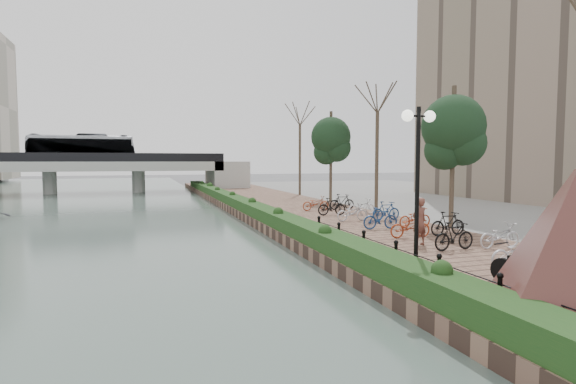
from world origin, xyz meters
name	(u,v)px	position (x,y,z in m)	size (l,w,h in m)	color
ground	(413,324)	(0.00, 0.00, 0.00)	(220.00, 220.00, 0.00)	#59595B
promenade	(306,215)	(4.00, 17.50, 0.25)	(8.00, 75.00, 0.50)	brown
inland_pavement	(512,207)	(20.00, 17.50, 0.25)	(24.00, 75.00, 0.50)	gray
hedge	(244,204)	(0.60, 20.00, 0.80)	(1.10, 56.00, 0.60)	#153C17
chain_fence	(416,262)	(1.40, 2.00, 0.85)	(0.10, 14.10, 0.70)	black
lamppost	(418,153)	(1.58, 2.27, 3.81)	(1.02, 0.32, 4.56)	black
motorcycle	(529,268)	(3.20, -0.01, 1.03)	(0.53, 1.69, 1.06)	black
pedestrian	(419,222)	(4.00, 5.66, 1.38)	(0.64, 0.42, 1.75)	brown
bicycle_parking	(396,218)	(5.49, 9.65, 0.97)	(2.40, 17.32, 1.00)	silver
street_trees	(407,159)	(8.00, 12.68, 3.69)	(3.20, 37.12, 6.80)	#34261F
bridge	(56,163)	(-14.31, 45.00, 3.37)	(36.00, 10.77, 6.50)	#AFB0AA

